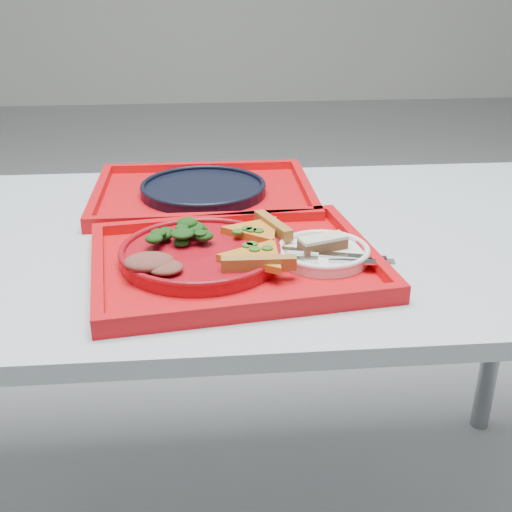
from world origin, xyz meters
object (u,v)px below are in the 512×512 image
(tray_far, at_px, (204,196))
(dessert_bar, at_px, (323,243))
(tray_main, at_px, (235,265))
(dinner_plate, at_px, (200,255))
(navy_plate, at_px, (203,190))

(tray_far, bearing_deg, dessert_bar, -60.39)
(tray_main, height_order, dessert_bar, dessert_bar)
(dinner_plate, bearing_deg, dessert_bar, -0.96)
(tray_far, height_order, navy_plate, navy_plate)
(dessert_bar, bearing_deg, navy_plate, 101.22)
(tray_far, relative_size, navy_plate, 1.73)
(dinner_plate, height_order, navy_plate, dinner_plate)
(tray_main, distance_m, dinner_plate, 0.06)
(dessert_bar, bearing_deg, tray_main, 164.20)
(navy_plate, bearing_deg, dinner_plate, -91.55)
(tray_main, relative_size, dinner_plate, 1.73)
(dinner_plate, bearing_deg, tray_far, 88.45)
(dinner_plate, xyz_separation_m, dessert_bar, (0.20, -0.00, 0.02))
(tray_main, bearing_deg, navy_plate, 90.07)
(tray_main, height_order, dinner_plate, dinner_plate)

